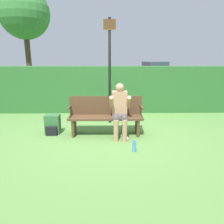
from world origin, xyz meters
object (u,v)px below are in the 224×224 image
(park_bench, at_px, (106,115))
(parked_car, at_px, (155,69))
(tree, at_px, (24,14))
(person_seated, at_px, (120,108))
(backpack, at_px, (53,125))
(signpost, at_px, (110,67))
(water_bottle, at_px, (134,146))

(park_bench, xyz_separation_m, parked_car, (4.14, 14.42, 0.16))
(parked_car, bearing_deg, tree, -149.91)
(person_seated, distance_m, parked_car, 15.05)
(backpack, bearing_deg, parked_car, 69.31)
(parked_car, bearing_deg, signpost, -125.72)
(tree, bearing_deg, water_bottle, -56.77)
(park_bench, bearing_deg, tree, 123.89)
(person_seated, relative_size, tree, 0.26)
(parked_car, bearing_deg, backpack, -129.76)
(water_bottle, relative_size, parked_car, 0.05)
(park_bench, xyz_separation_m, water_bottle, (0.58, -1.02, -0.36))
(person_seated, bearing_deg, park_bench, 157.20)
(park_bench, bearing_deg, person_seated, -22.80)
(person_seated, xyz_separation_m, backpack, (-1.62, 0.18, -0.45))
(park_bench, xyz_separation_m, person_seated, (0.33, -0.14, 0.20))
(signpost, bearing_deg, tree, 129.75)
(backpack, height_order, tree, tree)
(person_seated, relative_size, signpost, 0.44)
(water_bottle, distance_m, signpost, 2.46)
(backpack, xyz_separation_m, signpost, (1.39, 0.88, 1.33))
(person_seated, height_order, signpost, signpost)
(person_seated, xyz_separation_m, parked_car, (3.81, 14.56, -0.04))
(backpack, xyz_separation_m, parked_car, (5.43, 14.38, 0.41))
(person_seated, relative_size, parked_car, 0.29)
(park_bench, distance_m, backpack, 1.32)
(person_seated, distance_m, water_bottle, 1.08)
(tree, bearing_deg, backpack, -66.42)
(water_bottle, xyz_separation_m, tree, (-4.22, 6.44, 3.49))
(signpost, bearing_deg, backpack, -147.71)
(park_bench, xyz_separation_m, tree, (-3.64, 5.42, 3.13))
(water_bottle, relative_size, signpost, 0.08)
(park_bench, distance_m, water_bottle, 1.23)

